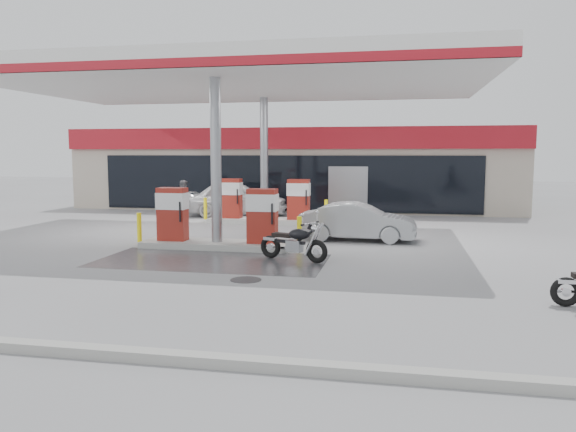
{
  "coord_description": "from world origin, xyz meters",
  "views": [
    {
      "loc": [
        5.32,
        -13.86,
        2.83
      ],
      "look_at": [
        2.51,
        0.25,
        1.2
      ],
      "focal_mm": 35.0,
      "sensor_mm": 36.0,
      "label": 1
    }
  ],
  "objects_px": {
    "pump_island_far": "(264,206)",
    "parked_motorcycle": "(294,243)",
    "pump_island_near": "(217,224)",
    "sedan_white": "(237,199)",
    "parked_car_left": "(194,195)",
    "hatchback_silver": "(358,222)",
    "attendant": "(184,199)"
  },
  "relations": [
    {
      "from": "pump_island_far",
      "to": "parked_motorcycle",
      "type": "height_order",
      "value": "pump_island_far"
    },
    {
      "from": "pump_island_near",
      "to": "parked_motorcycle",
      "type": "distance_m",
      "value": 3.09
    },
    {
      "from": "sedan_white",
      "to": "parked_car_left",
      "type": "height_order",
      "value": "sedan_white"
    },
    {
      "from": "hatchback_silver",
      "to": "pump_island_near",
      "type": "bearing_deg",
      "value": 121.31
    },
    {
      "from": "parked_motorcycle",
      "to": "pump_island_near",
      "type": "bearing_deg",
      "value": 169.07
    },
    {
      "from": "pump_island_far",
      "to": "parked_motorcycle",
      "type": "relative_size",
      "value": 2.63
    },
    {
      "from": "sedan_white",
      "to": "parked_car_left",
      "type": "relative_size",
      "value": 1.07
    },
    {
      "from": "pump_island_near",
      "to": "pump_island_far",
      "type": "xyz_separation_m",
      "value": [
        0.0,
        6.0,
        0.0
      ]
    },
    {
      "from": "hatchback_silver",
      "to": "pump_island_far",
      "type": "bearing_deg",
      "value": 49.46
    },
    {
      "from": "attendant",
      "to": "hatchback_silver",
      "type": "distance_m",
      "value": 9.2
    },
    {
      "from": "pump_island_far",
      "to": "attendant",
      "type": "xyz_separation_m",
      "value": [
        -3.81,
        1.0,
        0.11
      ]
    },
    {
      "from": "hatchback_silver",
      "to": "parked_car_left",
      "type": "xyz_separation_m",
      "value": [
        -9.31,
        9.8,
        -0.0
      ]
    },
    {
      "from": "pump_island_far",
      "to": "parked_car_left",
      "type": "relative_size",
      "value": 1.22
    },
    {
      "from": "parked_car_left",
      "to": "attendant",
      "type": "bearing_deg",
      "value": -145.96
    },
    {
      "from": "pump_island_far",
      "to": "pump_island_near",
      "type": "bearing_deg",
      "value": -90.0
    },
    {
      "from": "parked_car_left",
      "to": "pump_island_far",
      "type": "bearing_deg",
      "value": -120.93
    },
    {
      "from": "pump_island_near",
      "to": "sedan_white",
      "type": "distance_m",
      "value": 8.39
    },
    {
      "from": "hatchback_silver",
      "to": "parked_car_left",
      "type": "bearing_deg",
      "value": 46.24
    },
    {
      "from": "pump_island_near",
      "to": "parked_motorcycle",
      "type": "relative_size",
      "value": 2.63
    },
    {
      "from": "pump_island_near",
      "to": "parked_motorcycle",
      "type": "bearing_deg",
      "value": -30.65
    },
    {
      "from": "pump_island_near",
      "to": "sedan_white",
      "type": "bearing_deg",
      "value": 102.36
    },
    {
      "from": "pump_island_near",
      "to": "hatchback_silver",
      "type": "height_order",
      "value": "pump_island_near"
    },
    {
      "from": "pump_island_far",
      "to": "parked_car_left",
      "type": "distance_m",
      "value": 7.99
    },
    {
      "from": "pump_island_near",
      "to": "hatchback_silver",
      "type": "bearing_deg",
      "value": 28.59
    },
    {
      "from": "attendant",
      "to": "parked_car_left",
      "type": "bearing_deg",
      "value": 19.88
    },
    {
      "from": "attendant",
      "to": "hatchback_silver",
      "type": "xyz_separation_m",
      "value": [
        7.85,
        -4.8,
        -0.21
      ]
    },
    {
      "from": "pump_island_far",
      "to": "sedan_white",
      "type": "relative_size",
      "value": 1.14
    },
    {
      "from": "pump_island_far",
      "to": "attendant",
      "type": "relative_size",
      "value": 3.12
    },
    {
      "from": "sedan_white",
      "to": "parked_car_left",
      "type": "bearing_deg",
      "value": 34.36
    },
    {
      "from": "parked_motorcycle",
      "to": "hatchback_silver",
      "type": "distance_m",
      "value": 4.02
    },
    {
      "from": "parked_motorcycle",
      "to": "hatchback_silver",
      "type": "bearing_deg",
      "value": 89.45
    },
    {
      "from": "pump_island_near",
      "to": "sedan_white",
      "type": "height_order",
      "value": "pump_island_near"
    }
  ]
}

